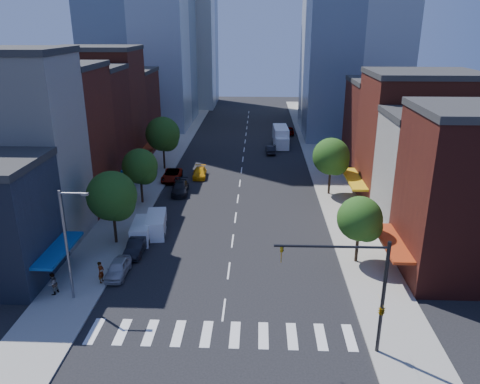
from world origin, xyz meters
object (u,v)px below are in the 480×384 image
object	(u,v)px
parked_car_front	(118,268)
parked_car_second	(136,246)
taxi	(200,173)
traffic_car_oncoming	(270,150)
parked_car_rear	(180,188)
cargo_van_near	(156,225)
pedestrian_far	(53,284)
traffic_car_far	(289,130)
pedestrian_near	(101,272)
box_truck	(281,137)
parked_car_third	(172,175)
cargo_van_far	(142,231)

from	to	relation	value
parked_car_front	parked_car_second	world-z (taller)	parked_car_second
taxi	parked_car_front	bearing A→B (deg)	-100.60
parked_car_second	traffic_car_oncoming	bearing A→B (deg)	71.45
parked_car_front	traffic_car_oncoming	bearing A→B (deg)	71.00
parked_car_rear	cargo_van_near	world-z (taller)	cargo_van_near
parked_car_front	pedestrian_far	size ratio (longest dim) A/B	2.17
parked_car_second	traffic_car_far	size ratio (longest dim) A/B	0.97
parked_car_front	pedestrian_far	world-z (taller)	pedestrian_far
parked_car_second	traffic_car_oncoming	size ratio (longest dim) A/B	1.05
traffic_car_far	parked_car_second	bearing A→B (deg)	74.38
cargo_van_near	traffic_car_far	xyz separation A→B (m)	(16.50, 46.94, -0.24)
parked_car_rear	traffic_car_far	world-z (taller)	traffic_car_far
traffic_car_oncoming	pedestrian_near	distance (m)	44.83
taxi	box_truck	size ratio (longest dim) A/B	0.54
parked_car_rear	taxi	xyz separation A→B (m)	(1.70, 6.73, -0.08)
taxi	pedestrian_far	bearing A→B (deg)	-107.39
parked_car_second	pedestrian_near	distance (m)	5.80
parked_car_front	box_truck	bearing A→B (deg)	70.95
traffic_car_oncoming	traffic_car_far	xyz separation A→B (m)	(4.02, 14.71, 0.08)
parked_car_front	taxi	world-z (taller)	parked_car_front
parked_car_third	taxi	xyz separation A→B (m)	(3.70, 1.50, -0.09)
parked_car_front	pedestrian_near	xyz separation A→B (m)	(-1.00, -1.41, 0.40)
parked_car_second	parked_car_rear	size ratio (longest dim) A/B	0.85
parked_car_front	pedestrian_far	distance (m)	5.45
parked_car_second	pedestrian_far	world-z (taller)	pedestrian_far
parked_car_front	traffic_car_oncoming	size ratio (longest dim) A/B	0.99
cargo_van_near	pedestrian_far	distance (m)	13.29
parked_car_rear	taxi	size ratio (longest dim) A/B	1.13
cargo_van_far	box_truck	size ratio (longest dim) A/B	0.56
cargo_van_far	traffic_car_oncoming	size ratio (longest dim) A/B	1.12
parked_car_second	pedestrian_near	world-z (taller)	pedestrian_near
box_truck	pedestrian_near	xyz separation A→B (m)	(-16.93, -47.81, -0.45)
parked_car_rear	box_truck	size ratio (longest dim) A/B	0.62
parked_car_third	parked_car_rear	distance (m)	5.60
pedestrian_far	parked_car_rear	bearing A→B (deg)	-176.19
box_truck	pedestrian_far	distance (m)	53.71
traffic_car_oncoming	pedestrian_far	size ratio (longest dim) A/B	2.20
parked_car_third	traffic_car_oncoming	xyz separation A→B (m)	(13.98, 14.72, -0.06)
box_truck	cargo_van_far	bearing A→B (deg)	-114.02
cargo_van_near	box_truck	xyz separation A→B (m)	(14.43, 37.79, 0.54)
taxi	box_truck	xyz separation A→B (m)	(12.23, 18.77, 0.89)
box_truck	taxi	bearing A→B (deg)	-125.52
cargo_van_far	parked_car_rear	bearing A→B (deg)	78.18
box_truck	traffic_car_oncoming	bearing A→B (deg)	-111.76
parked_car_third	pedestrian_near	size ratio (longest dim) A/B	2.82
taxi	traffic_car_far	bearing A→B (deg)	59.91
parked_car_front	traffic_car_far	bearing A→B (deg)	71.95
cargo_van_near	pedestrian_far	size ratio (longest dim) A/B	2.65
parked_car_rear	cargo_van_far	distance (m)	13.90
parked_car_front	box_truck	size ratio (longest dim) A/B	0.49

